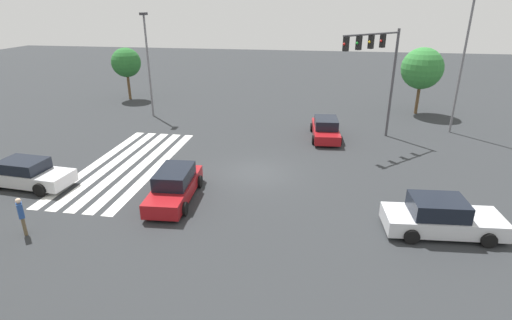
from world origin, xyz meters
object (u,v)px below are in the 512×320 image
at_px(street_light_pole_a, 148,57).
at_px(tree_corner_a, 422,68).
at_px(tree_corner_b, 126,63).
at_px(car_4, 27,174).
at_px(street_light_pole_b, 464,55).
at_px(car_0, 175,186).
at_px(traffic_signal_mast, 378,60).
at_px(car_2, 441,218).
at_px(pedestrian, 21,214).
at_px(car_1, 326,129).

bearing_deg(street_light_pole_a, tree_corner_a, 101.35).
bearing_deg(street_light_pole_a, tree_corner_b, -139.34).
xyz_separation_m(car_4, street_light_pole_b, (-13.54, 24.80, 4.97)).
bearing_deg(car_0, street_light_pole_a, -157.03).
distance_m(traffic_signal_mast, car_2, 12.95).
height_order(car_0, car_4, car_0).
bearing_deg(pedestrian, tree_corner_a, 5.91).
height_order(car_2, tree_corner_a, tree_corner_a).
bearing_deg(car_0, tree_corner_b, -152.66).
xyz_separation_m(traffic_signal_mast, tree_corner_a, (-8.21, 4.75, -1.71)).
bearing_deg(car_2, car_0, 170.58).
bearing_deg(tree_corner_a, car_2, -8.41).
bearing_deg(street_light_pole_a, car_4, -4.00).
xyz_separation_m(traffic_signal_mast, car_0, (10.75, -10.37, -4.88)).
height_order(car_1, tree_corner_a, tree_corner_a).
height_order(car_2, tree_corner_b, tree_corner_b).
relative_size(traffic_signal_mast, pedestrian, 4.42).
relative_size(car_2, tree_corner_b, 0.98).
height_order(car_2, street_light_pole_a, street_light_pole_a).
height_order(car_0, street_light_pole_b, street_light_pole_b).
relative_size(pedestrian, street_light_pole_a, 0.20).
bearing_deg(pedestrian, car_4, 82.85).
relative_size(car_0, car_4, 1.03).
bearing_deg(street_light_pole_a, traffic_signal_mast, 78.08).
distance_m(car_0, car_1, 13.14).
xyz_separation_m(car_4, pedestrian, (4.35, 3.12, 0.27)).
height_order(pedestrian, street_light_pole_b, street_light_pole_b).
bearing_deg(car_2, traffic_signal_mast, 94.37).
height_order(car_2, street_light_pole_b, street_light_pole_b).
xyz_separation_m(car_0, car_2, (1.11, 12.15, -0.01)).
bearing_deg(car_4, car_1, 38.92).
xyz_separation_m(car_1, car_2, (12.03, 4.83, 0.04)).
distance_m(street_light_pole_b, tree_corner_b, 29.35).
xyz_separation_m(traffic_signal_mast, street_light_pole_a, (-3.72, -17.62, -0.63)).
bearing_deg(car_0, traffic_signal_mast, 132.35).
bearing_deg(car_0, car_4, -95.16).
height_order(car_0, car_1, car_0).
bearing_deg(pedestrian, traffic_signal_mast, 0.99).
distance_m(car_2, pedestrian, 17.54).
distance_m(pedestrian, street_light_pole_a, 19.15).
relative_size(car_1, street_light_pole_a, 0.58).
bearing_deg(tree_corner_a, traffic_signal_mast, -30.04).
height_order(car_4, pedestrian, pedestrian).
bearing_deg(tree_corner_b, car_0, 31.00).
height_order(traffic_signal_mast, street_light_pole_b, street_light_pole_b).
height_order(pedestrian, tree_corner_a, tree_corner_a).
relative_size(car_1, pedestrian, 2.88).
relative_size(tree_corner_a, tree_corner_b, 1.12).
xyz_separation_m(car_4, street_light_pole_a, (-14.25, 1.00, 4.29)).
bearing_deg(tree_corner_a, pedestrian, -41.25).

